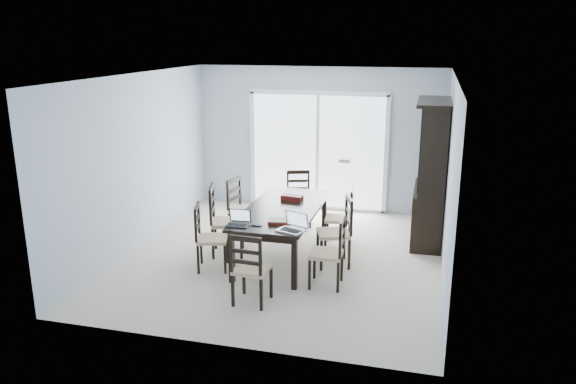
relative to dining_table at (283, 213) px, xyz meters
name	(u,v)px	position (x,y,z in m)	size (l,w,h in m)	color
floor	(283,257)	(0.00, 0.00, -0.67)	(5.00, 5.00, 0.00)	#BEB3A3
ceiling	(282,76)	(0.00, 0.00, 1.93)	(5.00, 5.00, 0.00)	white
back_wall	(318,139)	(0.00, 2.50, 0.63)	(4.50, 0.02, 2.60)	#A5B4C5
wall_left	(138,162)	(-2.25, 0.00, 0.63)	(0.02, 5.00, 2.60)	#A5B4C5
wall_right	(449,181)	(2.25, 0.00, 0.63)	(0.02, 5.00, 2.60)	#A5B4C5
balcony	(327,196)	(0.00, 3.50, -0.72)	(4.50, 2.00, 0.10)	gray
railing	(336,157)	(0.00, 4.50, -0.12)	(4.50, 0.06, 1.10)	#99999E
dining_table	(283,213)	(0.00, 0.00, 0.00)	(1.00, 2.20, 0.75)	black
china_hutch	(431,174)	(2.02, 1.25, 0.40)	(0.50, 1.38, 2.20)	black
sliding_door	(318,151)	(0.00, 2.48, 0.41)	(2.52, 0.05, 2.18)	silver
chair_left_near	(205,230)	(-0.92, -0.66, -0.11)	(0.51, 0.50, 1.06)	black
chair_left_mid	(220,213)	(-0.92, -0.10, -0.04)	(0.57, 0.56, 1.20)	black
chair_left_far	(240,201)	(-0.89, 0.69, -0.09)	(0.50, 0.49, 1.10)	black
chair_right_near	(334,245)	(0.88, -0.78, -0.11)	(0.43, 0.41, 1.07)	black
chair_right_mid	(341,224)	(0.85, -0.05, -0.07)	(0.56, 0.55, 1.14)	black
chair_right_far	(345,211)	(0.79, 0.70, -0.12)	(0.44, 0.43, 1.05)	black
chair_end_near	(249,262)	(0.01, -1.56, -0.11)	(0.42, 0.43, 1.06)	black
chair_end_far	(299,192)	(-0.14, 1.56, -0.12)	(0.50, 0.51, 1.05)	black
laptop_dark	(238,222)	(-0.36, -0.89, 0.13)	(0.30, 0.21, 0.20)	black
laptop_silver	(291,227)	(0.35, -0.92, 0.13)	(0.39, 0.33, 0.23)	#BBBBBE
book_stack	(279,221)	(0.12, -0.64, 0.10)	(0.30, 0.25, 0.04)	maroon
cell_phone	(257,225)	(-0.12, -0.83, 0.08)	(0.12, 0.06, 0.01)	black
game_box	(292,198)	(0.04, 0.41, 0.12)	(0.31, 0.16, 0.08)	#4F140F
hot_tub	(316,172)	(-0.21, 3.38, -0.19)	(2.05, 1.88, 0.96)	brown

